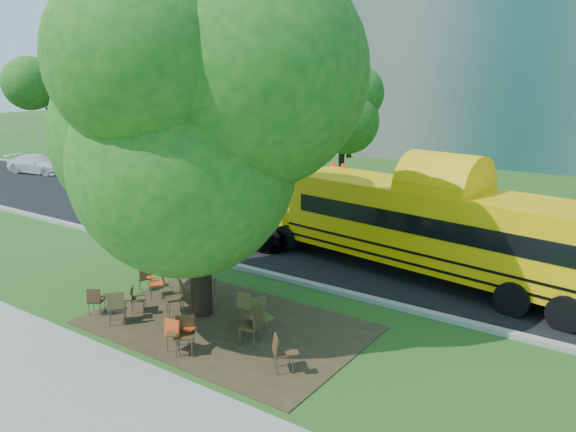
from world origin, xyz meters
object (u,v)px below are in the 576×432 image
Objects in this scene: chair_6 at (253,323)px; bg_car_red at (232,200)px; chair_3 at (176,294)px; chair_8 at (146,276)px; black_car at (242,227)px; pedestrian_a at (131,162)px; chair_2 at (117,304)px; chair_12 at (260,313)px; chair_1 at (136,297)px; pedestrian_b at (124,158)px; main_tree at (194,117)px; school_bus at (438,227)px; chair_9 at (158,280)px; chair_7 at (281,350)px; chair_10 at (203,277)px; bg_car_silver at (174,178)px; chair_4 at (177,331)px; chair_0 at (96,298)px; chair_5 at (183,331)px; chair_11 at (247,304)px; bg_car_white at (38,164)px.

chair_6 is 0.19× the size of bg_car_red.
chair_8 is (-1.96, 0.66, -0.12)m from chair_3.
pedestrian_a is (-15.29, 7.62, 0.10)m from black_car.
chair_2 is 3.71m from chair_12.
chair_1 is 0.19× the size of black_car.
chair_1 is 0.46× the size of pedestrian_b.
main_tree reaches higher than school_bus.
chair_6 is 4.08m from chair_9.
pedestrian_b is at bearing -168.70° from chair_7.
chair_8 is 0.80× the size of chair_10.
chair_4 is at bearing -147.19° from bg_car_silver.
bg_car_red reaches higher than chair_6.
chair_6 is 0.55× the size of pedestrian_b.
pedestrian_b is at bearing -169.62° from chair_1.
chair_0 is at bearing -155.96° from bg_car_red.
chair_1 is 1.14m from chair_9.
chair_0 is at bearing -147.23° from pedestrian_a.
bg_car_silver is at bearing -10.85° from chair_3.
chair_8 is at bearing -67.32° from chair_5.
chair_3 reaches higher than chair_11.
chair_3 is at bearing -77.78° from chair_8.
chair_4 reaches higher than chair_8.
main_tree reaches higher than bg_car_red.
chair_7 reaches higher than chair_11.
black_car is (-1.29, 5.31, 0.15)m from chair_9.
chair_4 is 2.56m from chair_7.
bg_car_white reaches higher than chair_2.
black_car reaches higher than chair_11.
chair_5 is at bearing -142.30° from bg_car_red.
pedestrian_b reaches higher than chair_2.
chair_6 is at bearing -135.27° from bg_car_red.
bg_car_red is 14.38m from pedestrian_b.
chair_9 is 3.14m from chair_11.
black_car is (-4.12, 7.35, 0.13)m from chair_4.
chair_5 is at bearing 127.91° from chair_6.
chair_7 is 0.19× the size of bg_car_silver.
chair_5 is at bearing -162.00° from black_car.
chair_10 is 21.36m from pedestrian_a.
chair_4 is 0.20× the size of bg_car_silver.
bg_car_red is (-5.63, 7.91, 0.09)m from chair_10.
pedestrian_a is (-19.72, 12.79, 0.26)m from chair_11.
chair_11 is at bearing -137.82° from pedestrian_a.
chair_2 is at bearing -148.54° from chair_11.
main_tree is 5.15m from chair_5.
pedestrian_b is at bearing 48.68° from pedestrian_a.
chair_8 is 0.80× the size of chair_12.
chair_0 is at bearing 174.52° from black_car.
bg_car_silver is (-10.93, 12.00, 0.26)m from chair_1.
chair_0 is 0.51× the size of pedestrian_a.
chair_1 is at bearing -139.25° from chair_7.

